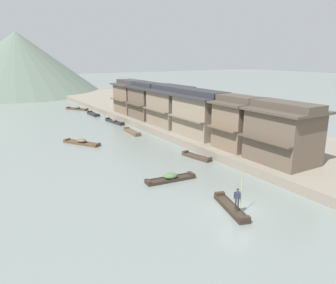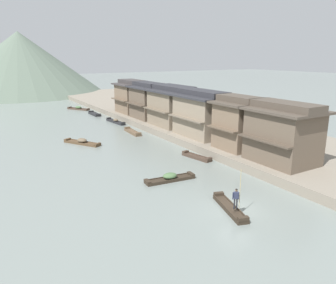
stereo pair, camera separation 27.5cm
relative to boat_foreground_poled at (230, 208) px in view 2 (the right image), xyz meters
name	(u,v)px [view 2 (the right image)]	position (x,y,z in m)	size (l,w,h in m)	color
ground_plane	(235,208)	(0.53, 0.02, -0.18)	(400.00, 400.00, 0.00)	gray
riverbank_right	(184,120)	(15.82, 30.02, 0.29)	(18.00, 110.00, 0.93)	gray
boat_foreground_poled	(230,208)	(0.00, 0.00, 0.00)	(2.22, 4.78, 0.54)	#33281E
boatman_person	(236,196)	(-0.24, -0.87, 1.37)	(0.54, 0.36, 3.04)	black
boat_moored_nearest	(78,108)	(4.11, 54.06, 0.09)	(3.84, 5.23, 0.80)	#423328
boat_moored_second	(197,157)	(5.54, 11.97, -0.01)	(1.61, 4.14, 0.50)	#423328
boat_moored_third	(170,178)	(-0.74, 7.60, 0.08)	(5.01, 1.56, 0.77)	#33281E
boat_moored_far	(82,142)	(-3.86, 25.04, 0.08)	(3.82, 5.37, 0.79)	brown
boat_midriver_drifting	(116,122)	(5.48, 36.15, 0.06)	(1.37, 5.79, 0.73)	#232326
boat_midriver_upstream	(133,132)	(4.62, 27.29, 0.01)	(1.25, 4.95, 0.57)	brown
boat_upstream_distant	(95,114)	(4.94, 45.79, 0.00)	(1.16, 4.70, 0.54)	#232326
house_waterfront_nearest	(283,133)	(10.45, 4.21, 3.75)	(5.91, 7.28, 6.14)	brown
house_waterfront_second	(238,123)	(10.22, 10.38, 3.77)	(5.44, 5.42, 6.14)	#75604C
house_waterfront_tall	(202,114)	(10.40, 17.66, 3.75)	(5.79, 8.33, 6.14)	gray
house_waterfront_narrow	(173,106)	(10.84, 25.69, 3.75)	(6.69, 7.72, 6.14)	#7F705B
house_waterfront_far	(148,101)	(10.39, 32.97, 3.76)	(5.79, 7.02, 6.14)	brown
house_waterfront_end	(132,97)	(10.51, 39.70, 3.75)	(6.03, 6.98, 6.14)	#75604C
hill_far_centre	(20,63)	(-1.20, 95.52, 9.14)	(49.44, 49.44, 18.64)	#5B6B5B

